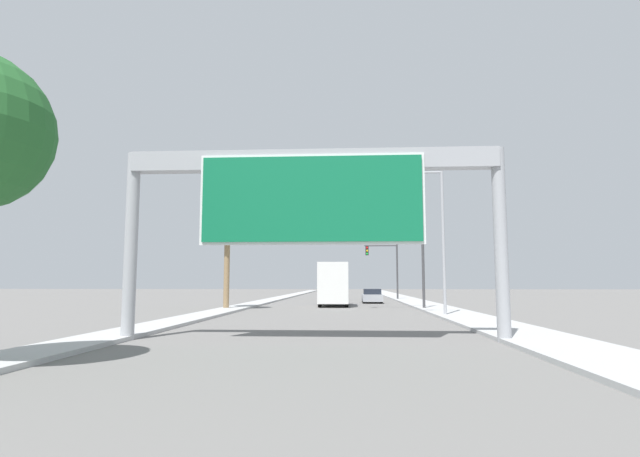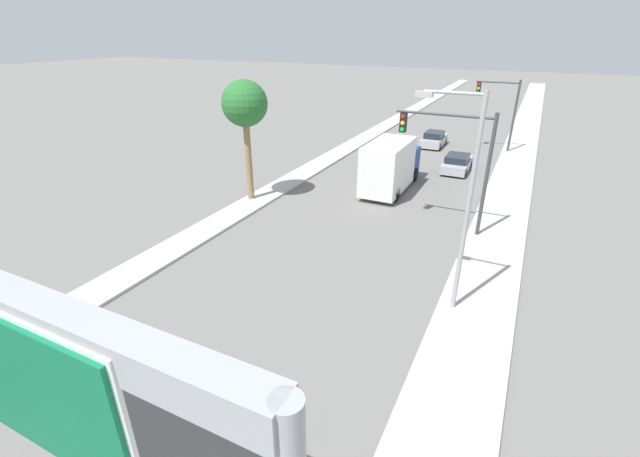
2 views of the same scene
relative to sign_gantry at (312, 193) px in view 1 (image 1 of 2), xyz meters
The scene contains 10 objects.
sidewalk_right 43.14m from the sign_gantry, 79.58° to the left, with size 3.00×120.00×0.15m.
median_strip_left 43.05m from the sign_gantry, 99.76° to the left, with size 2.00×120.00×0.15m.
sign_gantry is the anchor object (origin of this frame).
car_mid_center 32.58m from the sign_gantry, 83.77° to the left, with size 1.90×4.39×1.36m.
car_far_left 39.65m from the sign_gantry, 90.00° to the left, with size 1.83×4.21×1.46m.
truck_box_primary 25.52m from the sign_gantry, 90.00° to the left, with size 2.45×7.14×3.60m.
traffic_light_near_intersection 20.79m from the sign_gantry, 75.63° to the left, with size 5.19×0.32×6.77m.
traffic_light_mid_block 40.53m from the sign_gantry, 82.05° to the left, with size 3.80×0.32×6.48m.
palm_tree_background 20.76m from the sign_gantry, 111.85° to the left, with size 2.85×2.85×7.78m.
street_lamp_right 14.16m from the sign_gantry, 62.37° to the left, with size 2.43×0.28×8.69m.
Camera 1 is at (1.29, 0.76, 1.99)m, focal length 28.00 mm.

